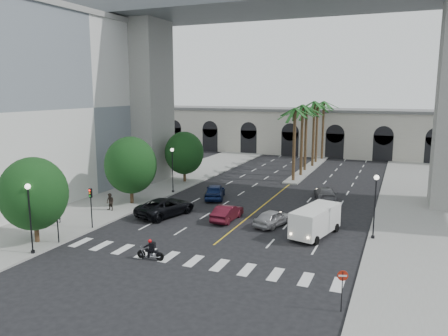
# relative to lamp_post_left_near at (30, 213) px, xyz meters

# --- Properties ---
(ground) EXTENTS (140.00, 140.00, 0.00)m
(ground) POSITION_rel_lamp_post_left_near_xyz_m (11.40, 5.00, -3.22)
(ground) COLOR black
(ground) RESTS_ON ground
(sidewalk_left) EXTENTS (8.00, 100.00, 0.15)m
(sidewalk_left) POSITION_rel_lamp_post_left_near_xyz_m (-3.60, 20.00, -3.15)
(sidewalk_left) COLOR gray
(sidewalk_left) RESTS_ON ground
(sidewalk_right) EXTENTS (8.00, 100.00, 0.15)m
(sidewalk_right) POSITION_rel_lamp_post_left_near_xyz_m (26.40, 20.00, -3.15)
(sidewalk_right) COLOR gray
(sidewalk_right) RESTS_ON ground
(median) EXTENTS (2.00, 24.00, 0.20)m
(median) POSITION_rel_lamp_post_left_near_xyz_m (11.40, 43.00, -3.12)
(median) COLOR gray
(median) RESTS_ON ground
(building_left) EXTENTS (16.50, 32.50, 20.60)m
(building_left) POSITION_rel_lamp_post_left_near_xyz_m (-15.60, 17.00, 7.09)
(building_left) COLOR silver
(building_left) RESTS_ON ground
(pier_building) EXTENTS (71.00, 10.50, 8.50)m
(pier_building) POSITION_rel_lamp_post_left_near_xyz_m (11.40, 60.00, 1.04)
(pier_building) COLOR beige
(pier_building) RESTS_ON ground
(bridge) EXTENTS (75.00, 13.00, 26.00)m
(bridge) POSITION_rel_lamp_post_left_near_xyz_m (14.82, 27.00, 15.29)
(bridge) COLOR gray
(bridge) RESTS_ON ground
(palm_a) EXTENTS (3.20, 3.20, 10.30)m
(palm_a) POSITION_rel_lamp_post_left_near_xyz_m (11.40, 33.00, 5.88)
(palm_a) COLOR #47331E
(palm_a) RESTS_ON ground
(palm_b) EXTENTS (3.20, 3.20, 10.60)m
(palm_b) POSITION_rel_lamp_post_left_near_xyz_m (11.50, 37.00, 6.15)
(palm_b) COLOR #47331E
(palm_b) RESTS_ON ground
(palm_c) EXTENTS (3.20, 3.20, 10.10)m
(palm_c) POSITION_rel_lamp_post_left_near_xyz_m (11.20, 41.00, 5.69)
(palm_c) COLOR #47331E
(palm_c) RESTS_ON ground
(palm_d) EXTENTS (3.20, 3.20, 10.90)m
(palm_d) POSITION_rel_lamp_post_left_near_xyz_m (11.55, 45.00, 6.43)
(palm_d) COLOR #47331E
(palm_d) RESTS_ON ground
(palm_e) EXTENTS (3.20, 3.20, 10.40)m
(palm_e) POSITION_rel_lamp_post_left_near_xyz_m (11.30, 49.00, 5.97)
(palm_e) COLOR #47331E
(palm_e) RESTS_ON ground
(palm_f) EXTENTS (3.20, 3.20, 10.70)m
(palm_f) POSITION_rel_lamp_post_left_near_xyz_m (11.60, 53.00, 6.24)
(palm_f) COLOR #47331E
(palm_f) RESTS_ON ground
(street_tree_near) EXTENTS (5.20, 5.20, 6.89)m
(street_tree_near) POSITION_rel_lamp_post_left_near_xyz_m (-1.60, 2.00, 0.80)
(street_tree_near) COLOR #382616
(street_tree_near) RESTS_ON ground
(street_tree_mid) EXTENTS (5.44, 5.44, 7.21)m
(street_tree_mid) POSITION_rel_lamp_post_left_near_xyz_m (-1.60, 15.00, 0.99)
(street_tree_mid) COLOR #382616
(street_tree_mid) RESTS_ON ground
(street_tree_far) EXTENTS (5.04, 5.04, 6.68)m
(street_tree_far) POSITION_rel_lamp_post_left_near_xyz_m (-1.60, 27.00, 0.68)
(street_tree_far) COLOR #382616
(street_tree_far) RESTS_ON ground
(lamp_post_left_near) EXTENTS (0.40, 0.40, 5.35)m
(lamp_post_left_near) POSITION_rel_lamp_post_left_near_xyz_m (0.00, 0.00, 0.00)
(lamp_post_left_near) COLOR black
(lamp_post_left_near) RESTS_ON ground
(lamp_post_left_far) EXTENTS (0.40, 0.40, 5.35)m
(lamp_post_left_far) POSITION_rel_lamp_post_left_near_xyz_m (0.00, 21.00, 0.00)
(lamp_post_left_far) COLOR black
(lamp_post_left_far) RESTS_ON ground
(lamp_post_right) EXTENTS (0.40, 0.40, 5.35)m
(lamp_post_right) POSITION_rel_lamp_post_left_near_xyz_m (22.80, 13.00, 0.00)
(lamp_post_right) COLOR black
(lamp_post_right) RESTS_ON ground
(traffic_signal_near) EXTENTS (0.25, 0.18, 3.65)m
(traffic_signal_near) POSITION_rel_lamp_post_left_near_xyz_m (0.10, 2.50, -0.71)
(traffic_signal_near) COLOR black
(traffic_signal_near) RESTS_ON ground
(traffic_signal_far) EXTENTS (0.25, 0.18, 3.65)m
(traffic_signal_far) POSITION_rel_lamp_post_left_near_xyz_m (0.10, 6.50, -0.71)
(traffic_signal_far) COLOR black
(traffic_signal_far) RESTS_ON ground
(motorcycle_rider) EXTENTS (2.11, 0.57, 1.52)m
(motorcycle_rider) POSITION_rel_lamp_post_left_near_xyz_m (8.51, 2.56, -2.54)
(motorcycle_rider) COLOR black
(motorcycle_rider) RESTS_ON ground
(car_a) EXTENTS (2.95, 4.63, 1.47)m
(car_a) POSITION_rel_lamp_post_left_near_xyz_m (14.28, 13.51, -2.49)
(car_a) COLOR #98989C
(car_a) RESTS_ON ground
(car_b) EXTENTS (1.67, 4.50, 1.47)m
(car_b) POSITION_rel_lamp_post_left_near_xyz_m (9.90, 13.49, -2.49)
(car_b) COLOR #4A0E1B
(car_b) RESTS_ON ground
(car_c) EXTENTS (4.47, 6.74, 1.72)m
(car_c) POSITION_rel_lamp_post_left_near_xyz_m (3.83, 12.71, -2.36)
(car_c) COLOR black
(car_c) RESTS_ON ground
(car_d) EXTENTS (3.38, 5.19, 1.40)m
(car_d) POSITION_rel_lamp_post_left_near_xyz_m (16.94, 24.83, -2.52)
(car_d) COLOR slate
(car_d) RESTS_ON ground
(car_e) EXTENTS (3.43, 5.33, 1.69)m
(car_e) POSITION_rel_lamp_post_left_near_xyz_m (5.56, 20.55, -2.38)
(car_e) COLOR #0F1D47
(car_e) RESTS_ON ground
(cargo_van) EXTENTS (3.41, 6.01, 2.41)m
(cargo_van) POSITION_rel_lamp_post_left_near_xyz_m (18.27, 12.19, -1.88)
(cargo_van) COLOR silver
(cargo_van) RESTS_ON ground
(pedestrian_a) EXTENTS (0.68, 0.52, 1.67)m
(pedestrian_a) POSITION_rel_lamp_post_left_near_xyz_m (-3.76, 6.61, -2.24)
(pedestrian_a) COLOR black
(pedestrian_a) RESTS_ON sidewalk_left
(pedestrian_b) EXTENTS (0.94, 0.78, 1.74)m
(pedestrian_b) POSITION_rel_lamp_post_left_near_xyz_m (-1.87, 11.67, -2.20)
(pedestrian_b) COLOR black
(pedestrian_b) RESTS_ON sidewalk_left
(do_not_enter_sign) EXTENTS (0.57, 0.20, 2.39)m
(do_not_enter_sign) POSITION_rel_lamp_post_left_near_xyz_m (22.04, 0.14, -1.49)
(do_not_enter_sign) COLOR black
(do_not_enter_sign) RESTS_ON ground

